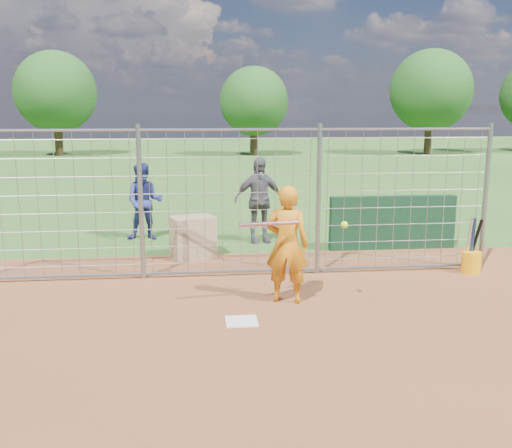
{
  "coord_description": "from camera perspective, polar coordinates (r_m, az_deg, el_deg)",
  "views": [
    {
      "loc": [
        -0.56,
        -7.48,
        2.83
      ],
      "look_at": [
        0.3,
        0.8,
        1.15
      ],
      "focal_mm": 40.0,
      "sensor_mm": 36.0,
      "label": 1
    }
  ],
  "objects": [
    {
      "name": "backstop_fence",
      "position": [
        9.63,
        -2.52,
        2.01
      ],
      "size": [
        9.08,
        0.08,
        2.6
      ],
      "color": "gray",
      "rests_on": "ground"
    },
    {
      "name": "infield_dirt",
      "position": [
        5.33,
        1.08,
        -20.64
      ],
      "size": [
        18.0,
        18.0,
        0.0
      ],
      "primitive_type": "plane",
      "color": "brown",
      "rests_on": "ground"
    },
    {
      "name": "batter",
      "position": [
        8.39,
        3.11,
        -2.04
      ],
      "size": [
        0.74,
        0.59,
        1.76
      ],
      "primitive_type": "imported",
      "rotation": [
        0.0,
        0.0,
        2.85
      ],
      "color": "orange",
      "rests_on": "ground"
    },
    {
      "name": "tree_line",
      "position": [
        35.81,
        -0.02,
        12.84
      ],
      "size": [
        44.66,
        6.72,
        6.48
      ],
      "color": "#3F2B19",
      "rests_on": "ground"
    },
    {
      "name": "equipment_in_play",
      "position": [
        8.03,
        3.17,
        0.0
      ],
      "size": [
        1.56,
        0.18,
        0.12
      ],
      "color": "silver",
      "rests_on": "ground"
    },
    {
      "name": "home_plate",
      "position": [
        7.83,
        -1.45,
        -9.71
      ],
      "size": [
        0.43,
        0.43,
        0.02
      ],
      "primitive_type": "cube",
      "color": "silver",
      "rests_on": "ground"
    },
    {
      "name": "ground",
      "position": [
        8.02,
        -1.56,
        -9.27
      ],
      "size": [
        100.0,
        100.0,
        0.0
      ],
      "primitive_type": "plane",
      "color": "#2D591E",
      "rests_on": "ground"
    },
    {
      "name": "dugout_wall",
      "position": [
        11.99,
        13.48,
        0.13
      ],
      "size": [
        2.6,
        0.2,
        1.1
      ],
      "primitive_type": "cube",
      "color": "#11381E",
      "rests_on": "ground"
    },
    {
      "name": "bystander_b",
      "position": [
        12.19,
        0.27,
        2.4
      ],
      "size": [
        1.14,
        0.64,
        1.84
      ],
      "primitive_type": "imported",
      "rotation": [
        0.0,
        0.0,
        0.18
      ],
      "color": "#4F4E53",
      "rests_on": "ground"
    },
    {
      "name": "bucket_with_bats",
      "position": [
        10.71,
        20.73,
        -3.31
      ],
      "size": [
        0.34,
        0.36,
        0.98
      ],
      "color": "#FFA70D",
      "rests_on": "ground"
    },
    {
      "name": "equipment_bin",
      "position": [
        11.11,
        -6.33,
        -1.29
      ],
      "size": [
        0.94,
        0.78,
        0.8
      ],
      "primitive_type": "cube",
      "rotation": [
        0.0,
        0.0,
        0.34
      ],
      "color": "tan",
      "rests_on": "ground"
    },
    {
      "name": "bystander_a",
      "position": [
        12.68,
        -11.1,
        2.21
      ],
      "size": [
        0.86,
        0.7,
        1.69
      ],
      "primitive_type": "imported",
      "rotation": [
        0.0,
        0.0,
        -0.07
      ],
      "color": "navy",
      "rests_on": "ground"
    }
  ]
}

